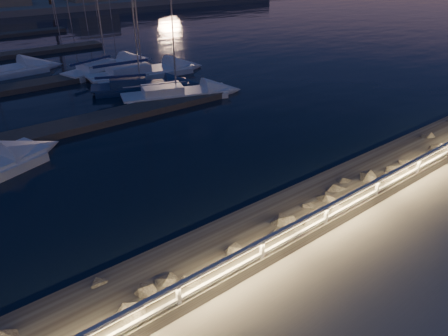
{
  "coord_description": "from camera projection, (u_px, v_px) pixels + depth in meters",
  "views": [
    {
      "loc": [
        -5.72,
        -6.85,
        8.71
      ],
      "look_at": [
        2.59,
        4.0,
        1.25
      ],
      "focal_mm": 32.0,
      "sensor_mm": 36.0,
      "label": 1
    }
  ],
  "objects": [
    {
      "name": "guard_rail",
      "position": [
        235.0,
        261.0,
        11.59
      ],
      "size": [
        44.11,
        0.12,
        1.06
      ],
      "color": "white",
      "rests_on": "ground"
    },
    {
      "name": "ground",
      "position": [
        236.0,
        280.0,
        12.0
      ],
      "size": [
        400.0,
        400.0,
        0.0
      ],
      "primitive_type": "plane",
      "color": "gray",
      "rests_on": "ground"
    },
    {
      "name": "sailboat_c",
      "position": [
        138.0,
        86.0,
        29.96
      ],
      "size": [
        7.35,
        4.53,
        12.12
      ],
      "rotation": [
        0.0,
        0.0,
        -0.38
      ],
      "color": "navy",
      "rests_on": "ground"
    },
    {
      "name": "sailboat_l",
      "position": [
        104.0,
        67.0,
        34.76
      ],
      "size": [
        8.23,
        4.56,
        13.43
      ],
      "rotation": [
        0.0,
        0.0,
        0.31
      ],
      "color": "white",
      "rests_on": "ground"
    },
    {
      "name": "sailboat_d",
      "position": [
        174.0,
        94.0,
        28.34
      ],
      "size": [
        7.88,
        4.36,
        12.85
      ],
      "rotation": [
        0.0,
        0.0,
        -0.31
      ],
      "color": "white",
      "rests_on": "ground"
    },
    {
      "name": "harbor_water",
      "position": [
        7.0,
        79.0,
        34.22
      ],
      "size": [
        400.0,
        440.0,
        0.6
      ],
      "color": "black",
      "rests_on": "ground"
    },
    {
      "name": "sailboat_h",
      "position": [
        139.0,
        72.0,
        33.21
      ],
      "size": [
        9.09,
        3.29,
        15.09
      ],
      "rotation": [
        0.0,
        0.0,
        -0.07
      ],
      "color": "white",
      "rests_on": "ground"
    },
    {
      "name": "riprap",
      "position": [
        232.0,
        243.0,
        13.92
      ],
      "size": [
        28.03,
        2.67,
        1.29
      ],
      "color": "slate",
      "rests_on": "ground"
    },
    {
      "name": "floating_docks",
      "position": [
        2.0,
        69.0,
        34.84
      ],
      "size": [
        22.0,
        36.0,
        0.4
      ],
      "color": "#5F564F",
      "rests_on": "ground"
    }
  ]
}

